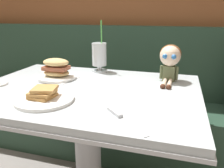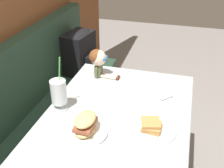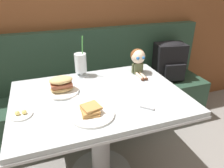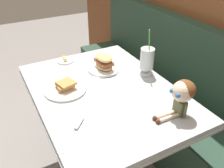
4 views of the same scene
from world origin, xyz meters
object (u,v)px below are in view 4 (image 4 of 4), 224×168
Objects in this scene: milkshake_glass at (147,60)px; butter_knife at (76,128)px; toast_plate at (65,88)px; seated_doll at (182,93)px; butter_saucer at (65,60)px; sandwich_plate at (104,64)px.

butter_knife is (0.29, -0.61, -0.10)m from milkshake_glass.
seated_doll is at bearing 42.43° from toast_plate.
milkshake_glass is 1.43× the size of seated_doll.
butter_saucer is at bearing 165.13° from butter_knife.
butter_saucer is (-0.43, -0.42, -0.09)m from milkshake_glass.
seated_doll is (0.61, 0.13, 0.08)m from sandwich_plate.
toast_plate is 0.55m from milkshake_glass.
milkshake_glass is 1.73× the size of butter_knife.
milkshake_glass is 1.39× the size of sandwich_plate.
toast_plate is at bearing -96.16° from milkshake_glass.
milkshake_glass is at bearing 44.33° from butter_saucer.
sandwich_plate reaches higher than butter_knife.
sandwich_plate is 0.32m from butter_saucer.
sandwich_plate reaches higher than toast_plate.
toast_plate reaches higher than butter_knife.
seated_doll is (0.43, -0.09, 0.03)m from milkshake_glass.
sandwich_plate is at bearing 140.59° from butter_knife.
milkshake_glass is at bearing 83.84° from toast_plate.
toast_plate is at bearing -69.57° from sandwich_plate.
milkshake_glass reaches higher than sandwich_plate.
butter_knife is at bearing -64.55° from milkshake_glass.
sandwich_plate is at bearing -167.97° from seated_doll.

